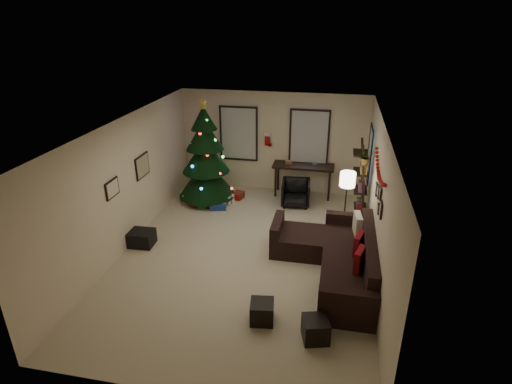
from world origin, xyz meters
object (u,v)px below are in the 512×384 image
desk_chair (296,193)px  bookshelf (362,185)px  sofa (336,258)px  desk (303,169)px  christmas_tree (206,159)px

desk_chair → bookshelf: bookshelf is taller
sofa → desk: 3.62m
christmas_tree → bookshelf: bearing=-7.5°
christmas_tree → desk_chair: size_ratio=4.07×
christmas_tree → desk: size_ratio=1.70×
christmas_tree → desk_chair: 2.45m
desk → desk_chair: 0.79m
christmas_tree → desk: christmas_tree is taller
desk_chair → desk: bearing=75.6°
christmas_tree → sofa: bearing=-38.1°
sofa → desk_chair: sofa is taller
christmas_tree → bookshelf: size_ratio=1.37×
desk → bookshelf: bookshelf is taller
christmas_tree → desk: (2.43, 0.80, -0.36)m
desk_chair → bookshelf: bearing=-27.3°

